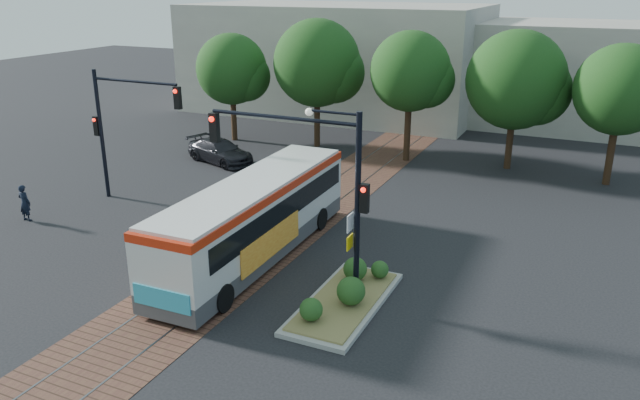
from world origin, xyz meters
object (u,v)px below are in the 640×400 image
(city_bus, at_px, (255,215))
(signal_pole_main, at_px, (320,175))
(officer, at_px, (25,203))
(parked_car, at_px, (220,151))
(signal_pole_left, at_px, (118,119))
(traffic_island, at_px, (346,295))

(city_bus, distance_m, signal_pole_main, 4.67)
(officer, relative_size, parked_car, 0.36)
(city_bus, xyz_separation_m, signal_pole_left, (-8.76, 2.96, 2.22))
(city_bus, relative_size, signal_pole_left, 1.84)
(signal_pole_left, xyz_separation_m, officer, (-2.07, -3.91, -3.07))
(signal_pole_left, height_order, officer, signal_pole_left)
(city_bus, xyz_separation_m, signal_pole_main, (3.47, -1.84, 2.51))
(traffic_island, distance_m, officer, 15.29)
(city_bus, height_order, parked_car, city_bus)
(signal_pole_main, bearing_deg, city_bus, 152.06)
(traffic_island, distance_m, signal_pole_left, 14.50)
(city_bus, height_order, officer, city_bus)
(traffic_island, distance_m, signal_pole_main, 3.95)
(officer, bearing_deg, signal_pole_left, -119.67)
(city_bus, distance_m, traffic_island, 5.01)
(signal_pole_left, height_order, parked_car, signal_pole_left)
(signal_pole_main, distance_m, officer, 14.71)
(city_bus, relative_size, signal_pole_main, 1.84)
(city_bus, relative_size, officer, 6.93)
(traffic_island, relative_size, parked_car, 1.17)
(city_bus, distance_m, signal_pole_left, 9.51)
(traffic_island, height_order, signal_pole_main, signal_pole_main)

